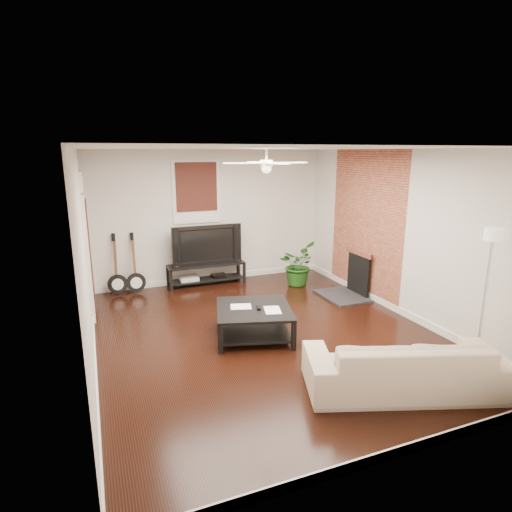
{
  "coord_description": "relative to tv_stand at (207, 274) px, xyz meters",
  "views": [
    {
      "loc": [
        -2.39,
        -5.6,
        2.75
      ],
      "look_at": [
        0.0,
        0.4,
        1.15
      ],
      "focal_mm": 29.52,
      "sensor_mm": 36.0,
      "label": 1
    }
  ],
  "objects": [
    {
      "name": "coffee_table",
      "position": [
        -0.02,
        -2.81,
        0.0
      ],
      "size": [
        1.37,
        1.37,
        0.46
      ],
      "primitive_type": "cube",
      "rotation": [
        0.0,
        0.0,
        -0.28
      ],
      "color": "black",
      "rests_on": "floor"
    },
    {
      "name": "tv",
      "position": [
        0.0,
        0.02,
        0.65
      ],
      "size": [
        1.46,
        0.19,
        0.84
      ],
      "primitive_type": "imported",
      "color": "black",
      "rests_on": "tv_stand"
    },
    {
      "name": "window_back",
      "position": [
        -0.11,
        0.19,
        1.72
      ],
      "size": [
        1.0,
        0.06,
        1.3
      ],
      "primitive_type": "cube",
      "color": "black",
      "rests_on": "wall_back"
    },
    {
      "name": "ceiling_fan",
      "position": [
        0.19,
        -2.78,
        2.37
      ],
      "size": [
        1.24,
        1.24,
        0.32
      ],
      "primitive_type": null,
      "color": "white",
      "rests_on": "ceiling"
    },
    {
      "name": "tv_stand",
      "position": [
        0.0,
        0.0,
        0.0
      ],
      "size": [
        1.63,
        0.43,
        0.46
      ],
      "primitive_type": "cube",
      "color": "black",
      "rests_on": "floor"
    },
    {
      "name": "brick_accent",
      "position": [
        2.68,
        -1.78,
        1.17
      ],
      "size": [
        0.02,
        2.2,
        2.8
      ],
      "primitive_type": "cube",
      "color": "#9E4933",
      "rests_on": "floor"
    },
    {
      "name": "guitar_right",
      "position": [
        -1.46,
        -0.06,
        0.39
      ],
      "size": [
        0.4,
        0.29,
        1.23
      ],
      "primitive_type": null,
      "rotation": [
        0.0,
        0.0,
        -0.07
      ],
      "color": "black",
      "rests_on": "floor"
    },
    {
      "name": "guitar_left",
      "position": [
        -1.81,
        -0.03,
        0.39
      ],
      "size": [
        0.42,
        0.33,
        1.23
      ],
      "primitive_type": null,
      "rotation": [
        0.0,
        0.0,
        -0.17
      ],
      "color": "black",
      "rests_on": "floor"
    },
    {
      "name": "room",
      "position": [
        0.19,
        -2.78,
        1.17
      ],
      "size": [
        5.01,
        6.01,
        2.81
      ],
      "color": "black",
      "rests_on": "ground"
    },
    {
      "name": "potted_plant",
      "position": [
        1.78,
        -0.73,
        0.22
      ],
      "size": [
        1.04,
        1.06,
        0.89
      ],
      "primitive_type": "imported",
      "rotation": [
        0.0,
        0.0,
        0.93
      ],
      "color": "#1C5117",
      "rests_on": "floor"
    },
    {
      "name": "sofa",
      "position": [
        1.08,
        -4.85,
        0.1
      ],
      "size": [
        2.44,
        1.59,
        0.66
      ],
      "primitive_type": "imported",
      "rotation": [
        0.0,
        0.0,
        2.8
      ],
      "color": "tan",
      "rests_on": "floor"
    },
    {
      "name": "fireplace",
      "position": [
        2.39,
        -1.78,
        0.23
      ],
      "size": [
        0.8,
        1.1,
        0.92
      ],
      "primitive_type": "cube",
      "color": "black",
      "rests_on": "floor"
    },
    {
      "name": "door_left",
      "position": [
        -2.27,
        -0.88,
        1.02
      ],
      "size": [
        0.08,
        1.0,
        2.5
      ],
      "primitive_type": "cube",
      "color": "white",
      "rests_on": "wall_left"
    },
    {
      "name": "floor_lamp",
      "position": [
        2.39,
        -4.75,
        0.7
      ],
      "size": [
        0.39,
        0.39,
        1.86
      ],
      "primitive_type": null,
      "rotation": [
        0.0,
        0.0,
        -0.34
      ],
      "color": "white",
      "rests_on": "floor"
    }
  ]
}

